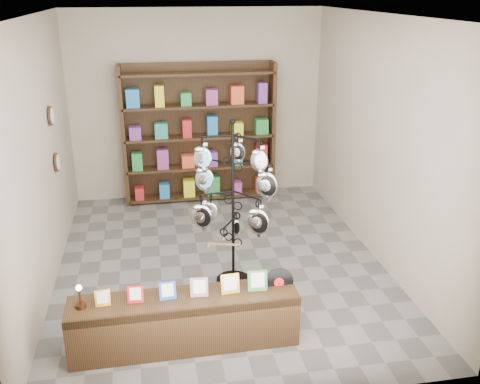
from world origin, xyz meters
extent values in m
plane|color=slate|center=(0.00, 0.00, 0.00)|extent=(5.00, 5.00, 0.00)
plane|color=#B5A692|center=(0.00, 2.50, 1.50)|extent=(4.00, 0.00, 4.00)
plane|color=#B5A692|center=(0.00, -2.50, 1.50)|extent=(4.00, 0.00, 4.00)
plane|color=#B5A692|center=(-2.00, 0.00, 1.50)|extent=(0.00, 5.00, 5.00)
plane|color=#B5A692|center=(2.00, 0.00, 1.50)|extent=(0.00, 5.00, 5.00)
plane|color=white|center=(0.00, 0.00, 3.00)|extent=(5.00, 5.00, 0.00)
cylinder|color=black|center=(0.09, -0.47, 0.01)|extent=(0.52, 0.52, 0.03)
cylinder|color=black|center=(0.09, -0.47, 0.96)|extent=(0.04, 0.04, 1.93)
sphere|color=black|center=(0.09, -0.47, 1.95)|extent=(0.06, 0.06, 0.06)
ellipsoid|color=silver|center=(0.17, -0.28, 0.61)|extent=(0.11, 0.07, 0.20)
cube|color=#A36E44|center=(-0.05, -0.70, 0.61)|extent=(0.36, 0.12, 0.04)
cube|color=black|center=(-0.56, -1.59, 0.27)|extent=(2.18, 0.47, 0.53)
cube|color=gold|center=(-1.31, -1.59, 0.61)|extent=(0.14, 0.05, 0.16)
cube|color=red|center=(-1.01, -1.59, 0.62)|extent=(0.15, 0.05, 0.17)
cube|color=#263FA5|center=(-0.71, -1.59, 0.62)|extent=(0.16, 0.06, 0.18)
cube|color=#E54C33|center=(-0.42, -1.58, 0.63)|extent=(0.17, 0.06, 0.19)
cube|color=gold|center=(-0.12, -1.58, 0.63)|extent=(0.18, 0.06, 0.20)
cube|color=#337233|center=(0.15, -1.58, 0.64)|extent=(0.19, 0.06, 0.21)
cylinder|color=black|center=(0.38, -1.53, 0.56)|extent=(0.30, 0.07, 0.29)
cylinder|color=red|center=(0.38, -1.53, 0.56)|extent=(0.10, 0.03, 0.10)
cylinder|color=#422412|center=(-1.50, -1.60, 0.55)|extent=(0.10, 0.10, 0.04)
cylinder|color=#422412|center=(-1.50, -1.60, 0.64)|extent=(0.02, 0.02, 0.14)
sphere|color=#FFBF59|center=(-1.50, -1.60, 0.74)|extent=(0.06, 0.06, 0.06)
cube|color=black|center=(0.00, 2.44, 1.10)|extent=(2.40, 0.04, 2.20)
cube|color=black|center=(-1.18, 2.28, 1.10)|extent=(0.06, 0.36, 2.20)
cube|color=black|center=(1.18, 2.28, 1.10)|extent=(0.06, 0.36, 2.20)
cube|color=black|center=(0.00, 2.28, 0.05)|extent=(2.36, 0.36, 0.04)
cube|color=black|center=(0.00, 2.28, 0.55)|extent=(2.36, 0.36, 0.03)
cube|color=black|center=(0.00, 2.28, 1.05)|extent=(2.36, 0.36, 0.04)
cube|color=black|center=(0.00, 2.28, 1.55)|extent=(2.36, 0.36, 0.04)
cube|color=black|center=(0.00, 2.28, 2.05)|extent=(2.36, 0.36, 0.04)
cylinder|color=black|center=(-1.97, 0.80, 1.80)|extent=(0.03, 0.24, 0.24)
cylinder|color=black|center=(-1.97, 0.80, 1.20)|extent=(0.03, 0.24, 0.24)
camera|label=1|loc=(-0.79, -5.97, 3.28)|focal=40.00mm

